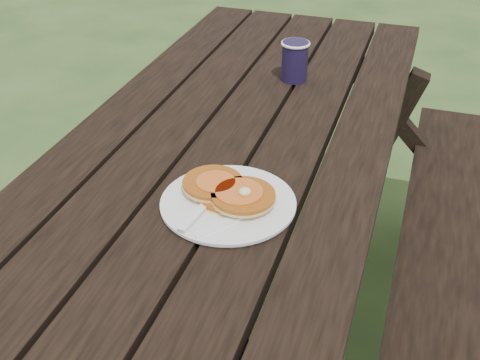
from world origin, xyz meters
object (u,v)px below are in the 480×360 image
(plate, at_px, (228,204))
(coffee_cup, at_px, (295,59))
(picnic_table, at_px, (235,250))
(pancake_stack, at_px, (229,191))

(plate, distance_m, coffee_cup, 0.64)
(picnic_table, relative_size, coffee_cup, 16.11)
(pancake_stack, bearing_deg, plate, -74.82)
(pancake_stack, distance_m, coffee_cup, 0.62)
(pancake_stack, relative_size, coffee_cup, 1.77)
(pancake_stack, height_order, coffee_cup, coffee_cup)
(plate, height_order, coffee_cup, coffee_cup)
(picnic_table, xyz_separation_m, pancake_stack, (0.09, -0.29, 0.41))
(pancake_stack, xyz_separation_m, coffee_cup, (-0.02, 0.62, 0.04))
(plate, relative_size, coffee_cup, 2.35)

